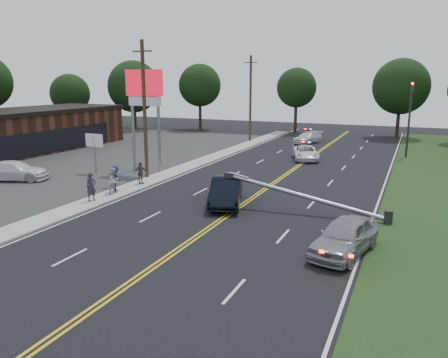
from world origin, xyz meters
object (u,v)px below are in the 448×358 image
at_px(utility_pole_mid, 145,110).
at_px(emergency_b, 308,138).
at_px(parked_car, 15,171).
at_px(bystander_d, 140,173).
at_px(bystander_b, 114,181).
at_px(bystander_c, 115,179).
at_px(fallen_streetlight, 313,198).
at_px(pylon_sign, 145,96).
at_px(traffic_signal, 410,113).
at_px(utility_pole_far, 250,99).
at_px(crashed_sedan, 226,191).
at_px(small_sign, 94,144).
at_px(waiting_sedan, 345,236).
at_px(bystander_a, 91,187).
at_px(emergency_a, 306,153).

bearing_deg(utility_pole_mid, emergency_b, 74.16).
xyz_separation_m(parked_car, bystander_d, (9.41, 2.37, 0.20)).
distance_m(bystander_b, bystander_c, 0.60).
xyz_separation_m(fallen_streetlight, parked_car, (-21.92, -0.48, -0.22)).
xyz_separation_m(pylon_sign, traffic_signal, (18.80, 16.00, -1.79)).
relative_size(bystander_b, bystander_d, 1.07).
bearing_deg(bystander_b, utility_pole_mid, 14.94).
xyz_separation_m(utility_pole_far, parked_car, (-8.54, -26.48, -4.38)).
bearing_deg(crashed_sedan, parked_car, 162.39).
distance_m(small_sign, bystander_b, 7.75).
bearing_deg(bystander_c, pylon_sign, 9.35).
bearing_deg(parked_car, crashed_sedan, -111.82).
height_order(traffic_signal, parked_car, traffic_signal).
height_order(waiting_sedan, bystander_a, bystander_a).
bearing_deg(small_sign, utility_pole_far, 77.69).
height_order(waiting_sedan, bystander_d, bystander_d).
relative_size(small_sign, emergency_a, 0.67).
xyz_separation_m(emergency_a, emergency_b, (-2.38, 10.87, 0.00)).
xyz_separation_m(pylon_sign, fallen_streetlight, (14.69, -6.00, -5.08)).
xyz_separation_m(small_sign, traffic_signal, (22.30, 18.00, 1.87)).
bearing_deg(bystander_d, pylon_sign, 51.69).
relative_size(small_sign, parked_car, 0.64).
relative_size(fallen_streetlight, bystander_d, 6.00).
bearing_deg(parked_car, emergency_b, -51.67).
height_order(traffic_signal, utility_pole_mid, utility_pole_mid).
xyz_separation_m(bystander_a, bystander_b, (0.19, 1.94, -0.02)).
relative_size(parked_car, emergency_a, 1.05).
distance_m(parked_car, bystander_b, 9.47).
xyz_separation_m(utility_pole_far, emergency_b, (6.65, 1.43, -4.44)).
relative_size(emergency_a, emergency_b, 1.04).
relative_size(waiting_sedan, bystander_a, 2.61).
height_order(traffic_signal, waiting_sedan, traffic_signal).
xyz_separation_m(utility_pole_mid, utility_pole_far, (0.00, 22.00, 0.00)).
height_order(utility_pole_mid, emergency_a, utility_pole_mid).
bearing_deg(small_sign, traffic_signal, 38.90).
distance_m(traffic_signal, bystander_d, 26.30).
bearing_deg(bystander_b, emergency_b, -6.66).
xyz_separation_m(emergency_b, bystander_c, (-6.05, -27.99, 0.32)).
height_order(traffic_signal, fallen_streetlight, traffic_signal).
bearing_deg(bystander_a, emergency_a, -1.93).
relative_size(utility_pole_mid, emergency_b, 2.25).
distance_m(emergency_b, bystander_c, 28.63).
bearing_deg(small_sign, utility_pole_mid, 0.00).
height_order(traffic_signal, bystander_d, traffic_signal).
bearing_deg(traffic_signal, emergency_b, 153.37).
height_order(small_sign, bystander_a, small_sign).
relative_size(pylon_sign, emergency_a, 1.74).
distance_m(emergency_a, bystander_a, 21.25).
bearing_deg(bystander_b, bystander_c, 36.49).
xyz_separation_m(bystander_c, bystander_d, (0.27, 2.44, -0.07)).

